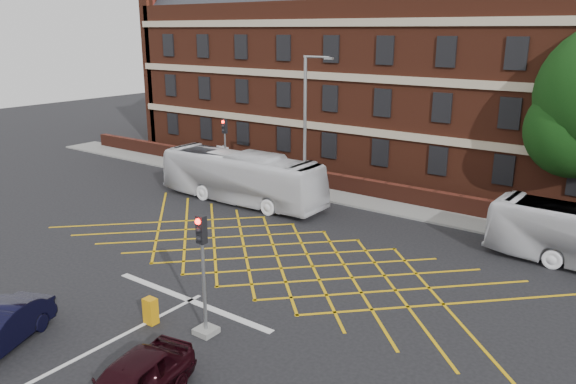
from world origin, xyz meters
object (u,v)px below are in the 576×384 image
Objects in this scene: bus_left at (241,177)px; traffic_light_near at (204,287)px; street_lamp at (306,159)px; utility_cabinet at (151,311)px; direction_signs at (223,157)px; traffic_light_far at (225,156)px.

traffic_light_near is at bearing -144.54° from bus_left.
street_lamp is 14.75m from utility_cabinet.
traffic_light_near is 0.49× the size of street_lamp.
street_lamp is at bearing 102.48° from utility_cabinet.
traffic_light_near is at bearing -48.92° from direction_signs.
bus_left reaches higher than utility_cabinet.
utility_cabinet is at bearing -162.80° from traffic_light_near.
bus_left is at bearing -36.90° from traffic_light_far.
traffic_light_far is 4.46× the size of utility_cabinet.
traffic_light_near is at bearing -68.96° from street_lamp.
bus_left is 5.08m from traffic_light_far.
bus_left reaches higher than direction_signs.
traffic_light_far is (-4.06, 3.05, 0.23)m from bus_left.
traffic_light_far reaches higher than bus_left.
traffic_light_near is 1.94× the size of direction_signs.
utility_cabinet is (12.26, -17.08, -0.90)m from direction_signs.
traffic_light_far is 19.59m from utility_cabinet.
traffic_light_far is at bearing 124.58° from utility_cabinet.
bus_left is 15.40m from traffic_light_near.
traffic_light_near is 4.46× the size of utility_cabinet.
street_lamp is 3.96× the size of direction_signs.
bus_left is at bearing -163.69° from street_lamp.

